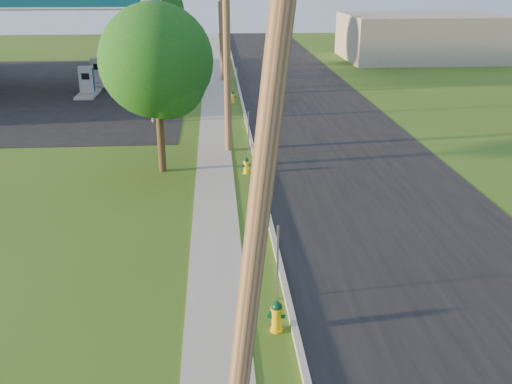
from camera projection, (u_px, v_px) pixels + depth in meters
road at (380, 205)px, 19.85m from camera, size 8.00×120.00×0.02m
curb at (266, 207)px, 19.56m from camera, size 0.15×120.00×0.15m
sidewalk at (215, 210)px, 19.46m from camera, size 1.50×120.00×0.03m
utility_pole_near at (260, 198)px, 7.55m from camera, size 1.40×0.32×9.48m
utility_pole_mid at (227, 39)px, 24.24m from camera, size 1.40×0.32×9.80m
utility_pole_far at (221, 14)px, 41.04m from camera, size 1.40×0.32×9.50m
sign_post_near at (278, 263)px, 13.81m from camera, size 0.05×0.04×2.00m
sign_post_mid at (248, 134)px, 24.79m from camera, size 0.05×0.04×2.00m
sign_post_far at (237, 83)px, 36.14m from camera, size 0.05×0.04×2.00m
gas_canopy at (14, 0)px, 36.95m from camera, size 18.18×9.18×6.40m
fuel_pump_ne at (87, 85)px, 37.26m from camera, size 1.20×3.20×1.90m
fuel_pump_se at (98, 74)px, 40.98m from camera, size 1.20×3.20×1.90m
price_pylon at (147, 18)px, 28.92m from camera, size 0.34×2.04×6.85m
distant_building at (421, 37)px, 52.60m from camera, size 14.00×10.00×4.00m
tree_verge at (159, 66)px, 21.71m from camera, size 4.37×4.37×6.63m
tree_lot at (157, 13)px, 46.02m from camera, size 4.65×4.65×7.05m
hydrant_near at (277, 316)px, 12.79m from camera, size 0.41×0.36×0.78m
hydrant_mid at (246, 166)px, 22.88m from camera, size 0.36×0.32×0.69m
hydrant_far at (233, 97)px, 35.12m from camera, size 0.41×0.37×0.79m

